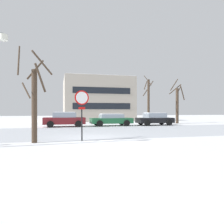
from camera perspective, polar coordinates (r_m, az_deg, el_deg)
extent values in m
plane|color=white|center=(12.84, -4.97, -6.75)|extent=(120.00, 120.00, 0.00)
cube|color=#B7BCC4|center=(16.54, -7.00, -5.16)|extent=(80.00, 9.51, 0.00)
cylinder|color=black|center=(11.43, -7.95, -2.05)|extent=(0.07, 0.20, 2.22)
cylinder|color=red|center=(11.44, -7.96, 3.76)|extent=(0.75, 0.15, 0.76)
cylinder|color=white|center=(11.43, -7.94, 3.76)|extent=(0.62, 0.13, 0.62)
cube|color=red|center=(11.42, -7.96, 1.01)|extent=(0.36, 0.08, 0.12)
cylinder|color=white|center=(11.45, -7.97, 4.01)|extent=(0.41, 0.10, 0.42)
cylinder|color=silver|center=(10.95, -26.67, 17.13)|extent=(0.36, 0.36, 0.25)
cube|color=maroon|center=(22.03, -12.48, -2.26)|extent=(4.06, 1.91, 0.65)
cube|color=#8C99A8|center=(22.01, -12.48, -0.77)|extent=(2.24, 1.74, 0.49)
cube|color=white|center=(22.01, -12.48, -0.05)|extent=(2.04, 1.60, 0.06)
cylinder|color=black|center=(23.07, -9.31, -2.83)|extent=(0.64, 0.23, 0.64)
cylinder|color=black|center=(21.19, -8.83, -3.10)|extent=(0.64, 0.23, 0.64)
cylinder|color=black|center=(22.98, -15.85, -2.85)|extent=(0.64, 0.23, 0.64)
cylinder|color=black|center=(21.09, -15.95, -3.13)|extent=(0.64, 0.23, 0.64)
cube|color=#1E6038|center=(22.79, -0.19, -2.29)|extent=(4.39, 1.78, 0.55)
cube|color=#8C99A8|center=(22.78, -0.19, -1.09)|extent=(2.42, 1.62, 0.40)
cube|color=white|center=(22.77, -0.19, -0.51)|extent=(2.20, 1.49, 0.06)
cylinder|color=black|center=(24.04, 2.56, -2.70)|extent=(0.64, 0.23, 0.64)
cylinder|color=black|center=(22.37, 3.90, -2.92)|extent=(0.64, 0.23, 0.64)
cylinder|color=black|center=(23.35, -4.11, -2.79)|extent=(0.64, 0.23, 0.64)
cylinder|color=black|center=(21.63, -3.25, -3.03)|extent=(0.64, 0.23, 0.64)
cube|color=black|center=(24.19, 11.18, -2.15)|extent=(3.95, 1.78, 0.55)
cube|color=#8C99A8|center=(24.18, 11.19, -0.89)|extent=(2.18, 1.61, 0.51)
cube|color=white|center=(24.17, 11.19, -0.22)|extent=(1.98, 1.49, 0.06)
cylinder|color=black|center=(25.56, 12.90, -2.53)|extent=(0.64, 0.23, 0.64)
cylinder|color=black|center=(24.02, 14.85, -2.71)|extent=(0.64, 0.23, 0.64)
cylinder|color=black|center=(24.49, 7.59, -2.65)|extent=(0.64, 0.23, 0.64)
cylinder|color=black|center=(22.87, 9.27, -2.85)|extent=(0.64, 0.23, 0.64)
cylinder|color=#423326|center=(11.35, -19.77, 1.46)|extent=(0.27, 0.27, 3.62)
cylinder|color=#423326|center=(11.12, -17.87, 12.17)|extent=(0.95, 0.92, 1.00)
cylinder|color=#423326|center=(11.92, -19.56, 10.44)|extent=(0.86, 0.10, 1.04)
cylinder|color=#423326|center=(11.23, -18.36, 8.50)|extent=(0.55, 0.73, 1.34)
cylinder|color=#423326|center=(11.21, -21.68, 5.32)|extent=(0.52, 0.78, 0.83)
cylinder|color=#423326|center=(11.62, -23.35, 12.54)|extent=(0.24, 1.47, 1.72)
cylinder|color=#423326|center=(28.53, 16.78, 1.56)|extent=(0.36, 0.36, 4.42)
cylinder|color=#423326|center=(28.89, 17.04, 5.25)|extent=(0.46, 0.62, 1.04)
cylinder|color=#423326|center=(28.38, 18.05, 4.80)|extent=(1.19, 0.99, 1.74)
cylinder|color=#423326|center=(29.39, 16.31, 5.80)|extent=(1.60, 0.46, 1.35)
cylinder|color=#423326|center=(29.17, 16.05, 6.92)|extent=(1.25, 0.31, 1.58)
cylinder|color=#423326|center=(25.88, 9.59, 2.64)|extent=(0.27, 0.27, 5.27)
cylinder|color=#423326|center=(26.18, 8.84, 6.98)|extent=(0.66, 0.64, 1.07)
cylinder|color=#423326|center=(25.67, 9.40, 8.20)|extent=(0.81, 0.59, 1.19)
cylinder|color=#423326|center=(26.59, 9.47, 6.12)|extent=(1.24, 0.48, 1.85)
cube|color=#B2A899|center=(36.69, -4.30, 3.13)|extent=(10.56, 11.18, 6.78)
cube|color=white|center=(37.02, -4.30, 8.45)|extent=(10.35, 10.96, 0.10)
cube|color=black|center=(31.13, -2.57, 1.56)|extent=(8.45, 0.04, 0.90)
cube|color=black|center=(31.26, -2.57, 5.70)|extent=(8.45, 0.04, 0.90)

